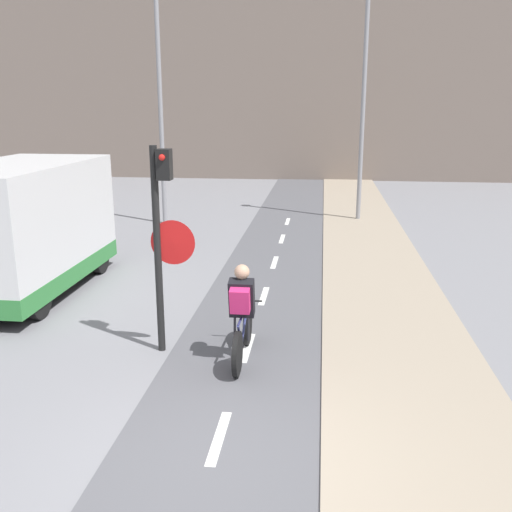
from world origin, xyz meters
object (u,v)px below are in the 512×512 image
(cyclist_near, at_px, (242,316))
(van, at_px, (22,230))
(street_lamp_sidewalk, at_px, (364,76))
(traffic_light_pole, at_px, (162,228))
(street_lamp_far, at_px, (159,73))

(cyclist_near, distance_m, van, 5.56)
(street_lamp_sidewalk, xyz_separation_m, van, (-7.12, -8.30, -3.26))
(traffic_light_pole, xyz_separation_m, cyclist_near, (1.21, -0.23, -1.23))
(street_lamp_far, bearing_deg, street_lamp_sidewalk, 11.16)
(traffic_light_pole, height_order, street_lamp_far, street_lamp_far)
(traffic_light_pole, xyz_separation_m, van, (-3.60, 2.50, -0.67))
(traffic_light_pole, relative_size, van, 0.71)
(street_lamp_far, height_order, cyclist_near, street_lamp_far)
(traffic_light_pole, xyz_separation_m, street_lamp_sidewalk, (3.52, 10.80, 2.59))
(cyclist_near, relative_size, van, 0.39)
(traffic_light_pole, height_order, street_lamp_sidewalk, street_lamp_sidewalk)
(street_lamp_far, relative_size, van, 1.73)
(traffic_light_pole, bearing_deg, van, 145.21)
(street_lamp_far, distance_m, cyclist_near, 11.25)
(street_lamp_far, bearing_deg, traffic_light_pole, -74.40)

